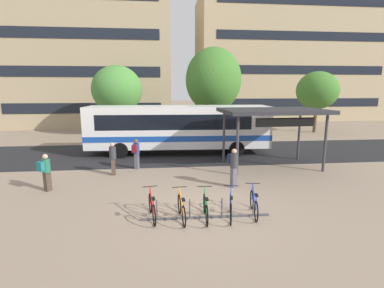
# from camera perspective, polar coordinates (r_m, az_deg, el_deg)

# --- Properties ---
(ground) EXTENTS (200.00, 200.00, 0.00)m
(ground) POSITION_cam_1_polar(r_m,az_deg,el_deg) (10.59, 2.74, -13.08)
(ground) COLOR gray
(bus_lane_asphalt) EXTENTS (80.00, 7.20, 0.01)m
(bus_lane_asphalt) POSITION_cam_1_polar(r_m,az_deg,el_deg) (19.50, -1.37, -1.79)
(bus_lane_asphalt) COLOR #232326
(bus_lane_asphalt) RESTS_ON ground
(city_bus) EXTENTS (12.12, 3.05, 3.20)m
(city_bus) POSITION_cam_1_polar(r_m,az_deg,el_deg) (19.16, -2.49, 3.35)
(city_bus) COLOR white
(city_bus) RESTS_ON ground
(bike_rack) EXTENTS (4.39, 0.13, 0.70)m
(bike_rack) POSITION_cam_1_polar(r_m,az_deg,el_deg) (9.96, 2.79, -14.14)
(bike_rack) COLOR #47474C
(bike_rack) RESTS_ON ground
(parked_bicycle_red_0) EXTENTS (0.52, 1.71, 0.99)m
(parked_bicycle_red_0) POSITION_cam_1_polar(r_m,az_deg,el_deg) (9.86, -8.00, -12.62)
(parked_bicycle_red_0) COLOR black
(parked_bicycle_red_0) RESTS_ON ground
(parked_bicycle_orange_1) EXTENTS (0.52, 1.72, 0.99)m
(parked_bicycle_orange_1) POSITION_cam_1_polar(r_m,az_deg,el_deg) (9.71, -2.11, -12.90)
(parked_bicycle_orange_1) COLOR black
(parked_bicycle_orange_1) RESTS_ON ground
(parked_bicycle_green_2) EXTENTS (0.52, 1.72, 0.99)m
(parked_bicycle_green_2) POSITION_cam_1_polar(r_m,az_deg,el_deg) (9.77, 2.76, -12.76)
(parked_bicycle_green_2) COLOR black
(parked_bicycle_green_2) RESTS_ON ground
(parked_bicycle_blue_3) EXTENTS (0.58, 1.69, 0.99)m
(parked_bicycle_blue_3) POSITION_cam_1_polar(r_m,az_deg,el_deg) (9.94, 7.77, -12.43)
(parked_bicycle_blue_3) COLOR black
(parked_bicycle_blue_3) RESTS_ON ground
(parked_bicycle_blue_4) EXTENTS (0.52, 1.71, 0.99)m
(parked_bicycle_blue_4) POSITION_cam_1_polar(r_m,az_deg,el_deg) (10.29, 12.31, -11.74)
(parked_bicycle_blue_4) COLOR black
(parked_bicycle_blue_4) RESTS_ON ground
(transit_shelter) EXTENTS (5.67, 3.71, 3.24)m
(transit_shelter) POSITION_cam_1_polar(r_m,az_deg,el_deg) (16.21, 15.96, 6.03)
(transit_shelter) COLOR #38383D
(transit_shelter) RESTS_ON ground
(commuter_teal_pack_0) EXTENTS (0.52, 0.61, 1.62)m
(commuter_teal_pack_0) POSITION_cam_1_polar(r_m,az_deg,el_deg) (13.60, -27.29, -4.66)
(commuter_teal_pack_0) COLOR #47382D
(commuter_teal_pack_0) RESTS_ON ground
(commuter_navy_pack_1) EXTENTS (0.40, 0.57, 1.68)m
(commuter_navy_pack_1) POSITION_cam_1_polar(r_m,az_deg,el_deg) (14.94, -15.60, -2.37)
(commuter_navy_pack_1) COLOR #47382D
(commuter_navy_pack_1) RESTS_ON ground
(commuter_navy_pack_2) EXTENTS (0.44, 0.58, 1.75)m
(commuter_navy_pack_2) POSITION_cam_1_polar(r_m,az_deg,el_deg) (12.74, 8.32, -4.17)
(commuter_navy_pack_2) COLOR #565660
(commuter_navy_pack_2) RESTS_ON ground
(commuter_maroon_pack_3) EXTENTS (0.44, 0.58, 1.65)m
(commuter_maroon_pack_3) POSITION_cam_1_polar(r_m,az_deg,el_deg) (15.73, -11.13, -1.57)
(commuter_maroon_pack_3) COLOR #565660
(commuter_maroon_pack_3) RESTS_ON ground
(street_tree_0) EXTENTS (4.86, 4.86, 7.87)m
(street_tree_0) POSITION_cam_1_polar(r_m,az_deg,el_deg) (25.53, 4.31, 12.67)
(street_tree_0) COLOR brown
(street_tree_0) RESTS_ON ground
(street_tree_1) EXTENTS (4.55, 4.55, 6.43)m
(street_tree_1) POSITION_cam_1_polar(r_m,az_deg,el_deg) (27.32, -14.80, 10.49)
(street_tree_1) COLOR brown
(street_tree_1) RESTS_ON ground
(street_tree_2) EXTENTS (4.04, 4.04, 6.02)m
(street_tree_2) POSITION_cam_1_polar(r_m,az_deg,el_deg) (31.10, 23.85, 9.79)
(street_tree_2) COLOR brown
(street_tree_2) RESTS_ON ground
(building_left_wing) EXTENTS (18.79, 13.15, 19.08)m
(building_left_wing) POSITION_cam_1_polar(r_m,az_deg,el_deg) (39.47, -19.13, 18.01)
(building_left_wing) COLOR tan
(building_left_wing) RESTS_ON ground
(building_right_wing) EXTENTS (25.69, 10.25, 16.87)m
(building_right_wing) POSITION_cam_1_polar(r_m,az_deg,el_deg) (45.56, 18.27, 15.64)
(building_right_wing) COLOR tan
(building_right_wing) RESTS_ON ground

